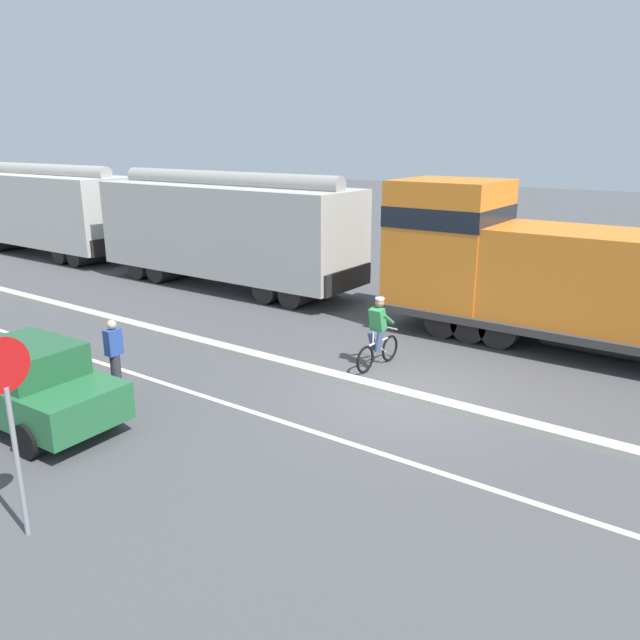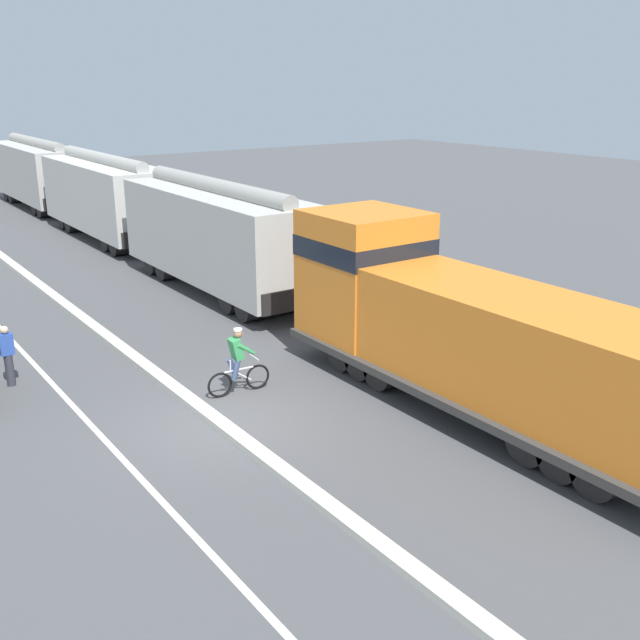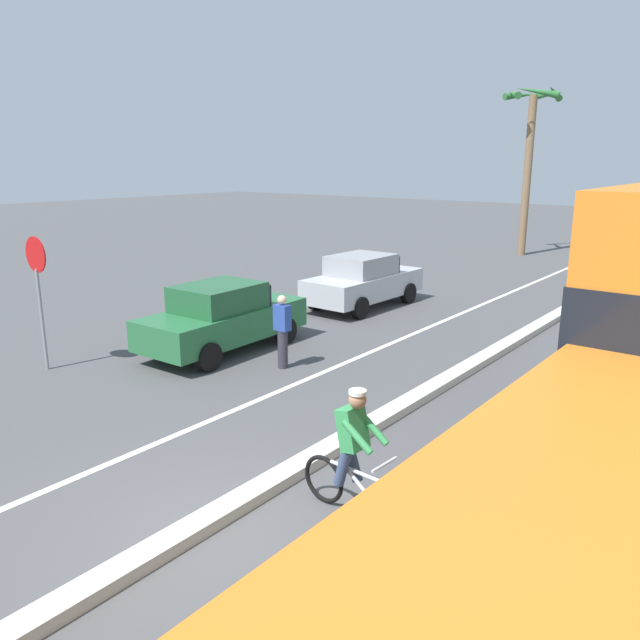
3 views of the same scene
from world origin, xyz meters
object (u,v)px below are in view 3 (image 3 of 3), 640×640
cyclist (354,457)px  pedestrian_by_cars (282,330)px  parked_car_green (223,317)px  palm_tree_near (531,136)px  stop_sign (38,277)px  parked_car_silver (363,281)px

cyclist → pedestrian_by_cars: size_ratio=1.06×
parked_car_green → palm_tree_near: size_ratio=0.56×
stop_sign → palm_tree_near: bearing=85.2°
cyclist → parked_car_green: bearing=148.8°
palm_tree_near → pedestrian_by_cars: 20.20m
parked_car_green → pedestrian_by_cars: 1.96m
pedestrian_by_cars → cyclist: bearing=-40.1°
pedestrian_by_cars → parked_car_silver: bearing=107.9°
parked_car_silver → cyclist: cyclist is taller
stop_sign → palm_tree_near: size_ratio=0.38×
parked_car_silver → stop_sign: 9.43m
cyclist → pedestrian_by_cars: (-4.57, 3.85, 0.03)m
palm_tree_near → pedestrian_by_cars: palm_tree_near is taller
parked_car_green → palm_tree_near: bearing=90.3°
parked_car_green → palm_tree_near: 20.01m
palm_tree_near → cyclist: bearing=-74.2°
cyclist → stop_sign: bearing=175.7°
palm_tree_near → stop_sign: bearing=-94.8°
parked_car_green → pedestrian_by_cars: size_ratio=2.62×
stop_sign → palm_tree_near: 23.11m
parked_car_silver → cyclist: size_ratio=2.47×
parked_car_silver → stop_sign: (-2.05, -9.13, 1.21)m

